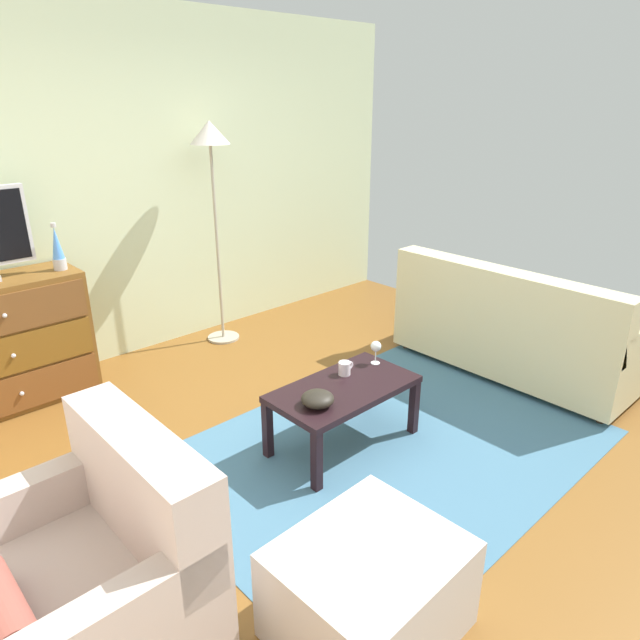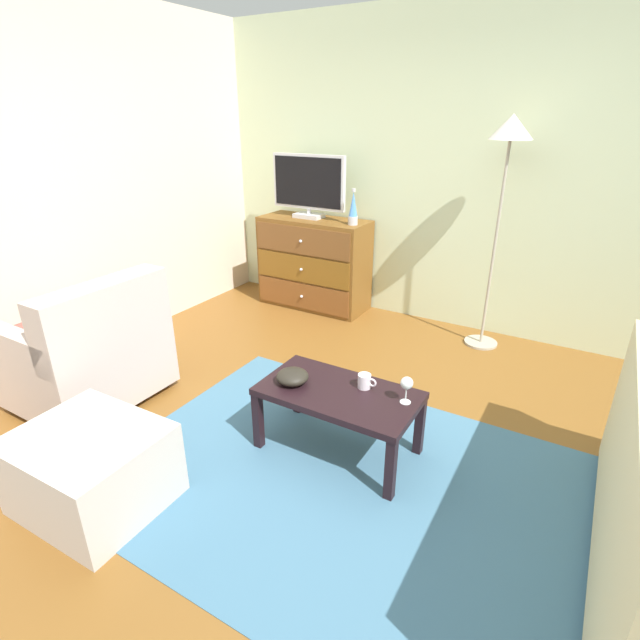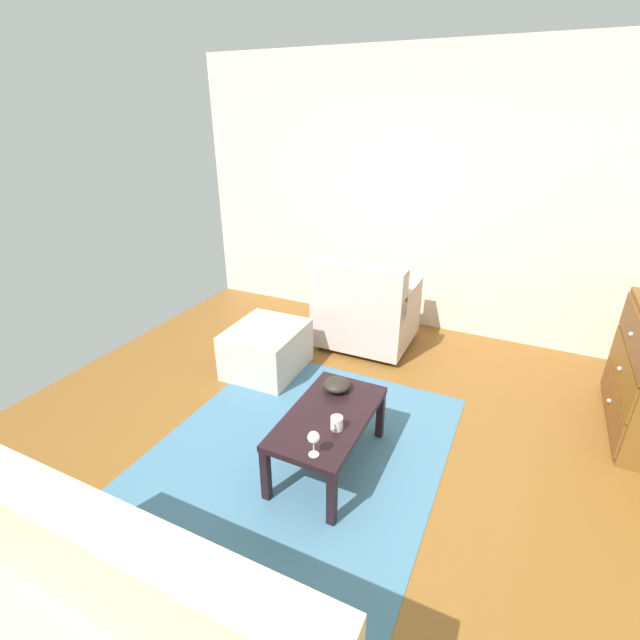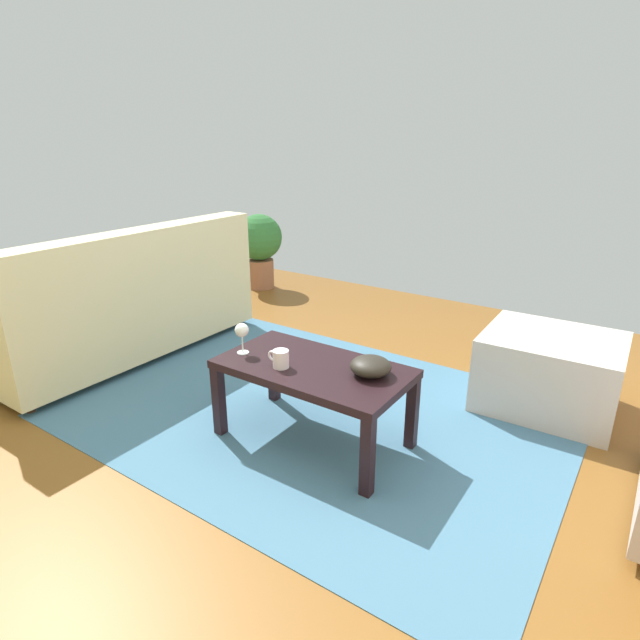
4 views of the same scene
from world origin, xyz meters
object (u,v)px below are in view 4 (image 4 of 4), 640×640
ottoman (549,372)px  potted_plant (259,244)px  coffee_table (313,375)px  mug (280,359)px  wine_glass (242,331)px  couch_large (122,305)px  bowl_decorative (371,366)px

ottoman → potted_plant: 3.01m
coffee_table → mug: size_ratio=7.98×
wine_glass → couch_large: bearing=-10.8°
wine_glass → mug: wine_glass is taller
mug → couch_large: couch_large is taller
mug → ottoman: 1.51m
wine_glass → potted_plant: size_ratio=0.22×
wine_glass → ottoman: 1.68m
mug → potted_plant: potted_plant is taller
ottoman → mug: bearing=48.5°
ottoman → couch_large: bearing=17.8°
coffee_table → bowl_decorative: bearing=-167.3°
wine_glass → potted_plant: potted_plant is taller
mug → ottoman: size_ratio=0.16×
wine_glass → couch_large: (1.34, -0.26, -0.19)m
mug → couch_large: (1.60, -0.28, -0.11)m
wine_glass → bowl_decorative: wine_glass is taller
mug → wine_glass: bearing=-5.6°
mug → couch_large: bearing=-9.9°
bowl_decorative → couch_large: size_ratio=0.10×
couch_large → bowl_decorative: bearing=176.7°
couch_large → ottoman: bearing=-162.2°
coffee_table → potted_plant: (1.98, -1.93, 0.08)m
mug → couch_large: size_ratio=0.06×
wine_glass → potted_plant: bearing=-51.3°
ottoman → wine_glass: bearing=41.1°
coffee_table → couch_large: bearing=-5.9°
couch_large → wine_glass: bearing=169.2°
ottoman → potted_plant: (2.86, -0.92, 0.22)m
bowl_decorative → ottoman: 1.15m
coffee_table → mug: bearing=42.8°
coffee_table → potted_plant: size_ratio=1.26×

